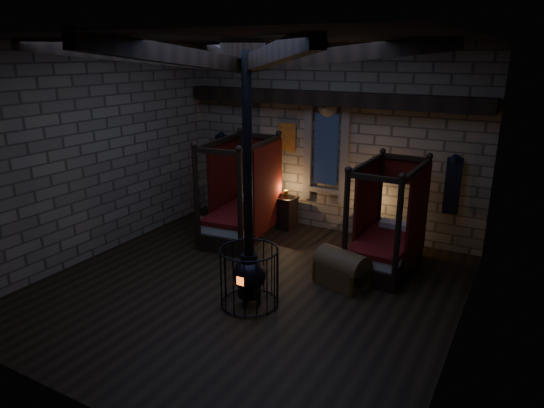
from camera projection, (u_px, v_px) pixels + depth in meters
The scene contains 8 objects.
room at pixel (246, 70), 7.59m from camera, with size 7.02×7.02×4.29m.
bed_left at pixel (242, 213), 10.89m from camera, with size 1.32×2.21×2.21m.
bed_right at pixel (387, 242), 9.35m from camera, with size 1.08×1.99×2.06m.
trunk_left at pixel (216, 231), 10.66m from camera, with size 0.82×0.59×0.56m.
trunk_right at pixel (342, 269), 8.67m from camera, with size 1.04×0.82×0.67m.
nightstand_left at pixel (286, 212), 11.45m from camera, with size 0.52×0.50×0.93m.
nightstand_right at pixel (367, 227), 10.53m from camera, with size 0.46×0.44×0.78m.
stove at pixel (249, 271), 7.89m from camera, with size 0.97×0.97×4.05m.
Camera 1 is at (4.18, -6.60, 4.03)m, focal length 32.00 mm.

